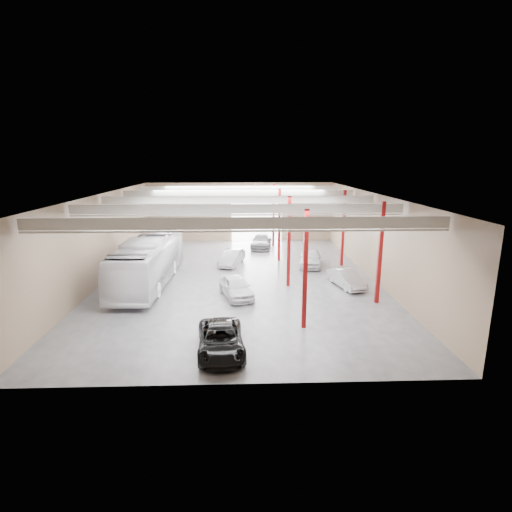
{
  "coord_description": "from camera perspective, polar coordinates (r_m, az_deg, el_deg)",
  "views": [
    {
      "loc": [
        0.2,
        -31.81,
        9.66
      ],
      "look_at": [
        1.31,
        -1.08,
        2.2
      ],
      "focal_mm": 28.0,
      "sensor_mm": 36.0,
      "label": 1
    }
  ],
  "objects": [
    {
      "name": "depot_shell",
      "position": [
        32.63,
        -2.18,
        5.37
      ],
      "size": [
        22.12,
        32.12,
        7.06
      ],
      "color": "#47474C",
      "rests_on": "ground"
    },
    {
      "name": "black_sedan",
      "position": [
        20.87,
        -5.04,
        -11.85
      ],
      "size": [
        2.72,
        5.19,
        1.4
      ],
      "primitive_type": "imported",
      "rotation": [
        0.0,
        0.0,
        0.08
      ],
      "color": "black",
      "rests_on": "ground"
    },
    {
      "name": "car_row_b",
      "position": [
        37.41,
        -3.47,
        -0.22
      ],
      "size": [
        2.6,
        4.59,
        1.43
      ],
      "primitive_type": "imported",
      "rotation": [
        0.0,
        0.0,
        -0.26
      ],
      "color": "silver",
      "rests_on": "ground"
    },
    {
      "name": "car_row_c",
      "position": [
        44.76,
        0.77,
        2.17
      ],
      "size": [
        2.81,
        5.51,
        1.53
      ],
      "primitive_type": "imported",
      "rotation": [
        0.0,
        0.0,
        -0.13
      ],
      "color": "slate",
      "rests_on": "ground"
    },
    {
      "name": "coach_bus",
      "position": [
        32.69,
        -15.06,
        -0.64
      ],
      "size": [
        3.43,
        13.44,
        3.72
      ],
      "primitive_type": "imported",
      "rotation": [
        0.0,
        0.0,
        -0.02
      ],
      "color": "silver",
      "rests_on": "ground"
    },
    {
      "name": "car_right_near",
      "position": [
        31.77,
        12.81,
        -3.11
      ],
      "size": [
        2.41,
        4.43,
        1.38
      ],
      "primitive_type": "imported",
      "rotation": [
        0.0,
        0.0,
        0.24
      ],
      "color": "#B2B1B6",
      "rests_on": "ground"
    },
    {
      "name": "car_row_a",
      "position": [
        28.76,
        -2.87,
        -4.42
      ],
      "size": [
        2.96,
        4.75,
        1.51
      ],
      "primitive_type": "imported",
      "rotation": [
        0.0,
        0.0,
        0.29
      ],
      "color": "silver",
      "rests_on": "ground"
    },
    {
      "name": "car_right_far",
      "position": [
        37.32,
        7.78,
        -0.22
      ],
      "size": [
        2.67,
        4.98,
        1.61
      ],
      "primitive_type": "imported",
      "rotation": [
        0.0,
        0.0,
        -0.17
      ],
      "color": "silver",
      "rests_on": "ground"
    }
  ]
}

